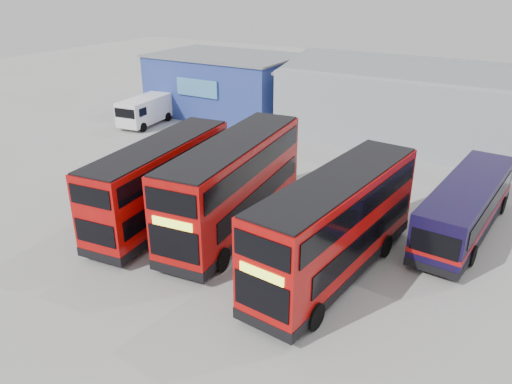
# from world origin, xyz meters

# --- Properties ---
(ground_plane) EXTENTS (120.00, 120.00, 0.00)m
(ground_plane) POSITION_xyz_m (0.00, 0.00, 0.00)
(ground_plane) COLOR gray
(ground_plane) RESTS_ON ground
(office_block) EXTENTS (12.30, 8.32, 5.12)m
(office_block) POSITION_xyz_m (-14.00, 17.99, 2.58)
(office_block) COLOR navy
(office_block) RESTS_ON ground
(maintenance_shed) EXTENTS (30.50, 12.00, 5.89)m
(maintenance_shed) POSITION_xyz_m (8.00, 20.00, 2.60)
(maintenance_shed) COLOR #989CA5
(maintenance_shed) RESTS_ON ground
(double_decker_left) EXTENTS (3.33, 9.87, 4.10)m
(double_decker_left) POSITION_xyz_m (-4.85, -1.33, 2.04)
(double_decker_left) COLOR #B30B0A
(double_decker_left) RESTS_ON ground
(double_decker_centre) EXTENTS (3.64, 10.75, 4.46)m
(double_decker_centre) POSITION_xyz_m (-1.35, -0.19, 2.22)
(double_decker_centre) COLOR #B30B0A
(double_decker_centre) RESTS_ON ground
(double_decker_right) EXTENTS (3.49, 10.41, 4.32)m
(double_decker_right) POSITION_xyz_m (4.33, -1.50, 2.15)
(double_decker_right) COLOR #B30B0A
(double_decker_right) RESTS_ON ground
(single_decker_blue) EXTENTS (3.07, 9.95, 2.66)m
(single_decker_blue) POSITION_xyz_m (8.33, 4.93, 1.32)
(single_decker_blue) COLOR black
(single_decker_blue) RESTS_ON ground
(panel_van) EXTENTS (2.64, 5.33, 2.24)m
(panel_van) POSITION_xyz_m (-17.57, 11.43, 1.25)
(panel_van) COLOR white
(panel_van) RESTS_ON ground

